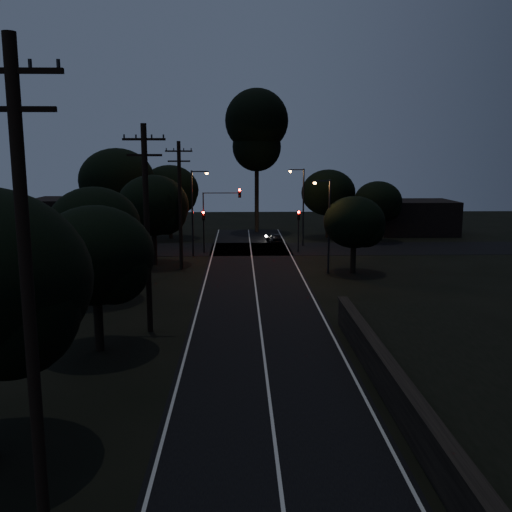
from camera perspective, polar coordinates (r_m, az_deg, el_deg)
name	(u,v)px	position (r m, az deg, el deg)	size (l,w,h in m)	color
ground	(281,489)	(17.62, 2.48, -22.26)	(160.00, 160.00, 0.00)	black
road_surface	(253,271)	(46.93, -0.26, -1.47)	(60.00, 70.00, 0.03)	black
retaining_wall	(501,418)	(21.79, 23.34, -14.62)	(6.93, 26.00, 1.60)	black
utility_pole_near	(28,296)	(14.09, -21.85, -3.70)	(2.20, 0.30, 12.00)	black
utility_pole_mid	(147,226)	(30.45, -10.87, 2.97)	(2.20, 0.30, 11.00)	black
utility_pole_far	(180,203)	(47.25, -7.61, 5.24)	(2.20, 0.30, 10.50)	black
tree_left_b	(99,258)	(27.96, -15.44, -0.20)	(5.58, 5.58, 7.10)	black
tree_left_c	(97,228)	(38.12, -15.58, 2.76)	(5.88, 5.88, 7.42)	black
tree_left_d	(155,207)	(49.43, -10.02, 4.85)	(6.11, 6.11, 7.76)	black
tree_far_nw	(172,191)	(65.28, -8.44, 6.44)	(6.54, 6.54, 8.29)	black
tree_far_w	(120,182)	(62.03, -13.49, 7.20)	(7.93, 7.93, 10.11)	black
tree_far_ne	(330,194)	(65.68, 7.44, 6.19)	(6.15, 6.15, 7.77)	black
tree_far_e	(380,203)	(63.81, 12.27, 5.24)	(5.19, 5.19, 6.59)	black
tree_right_a	(357,224)	(46.02, 10.02, 3.21)	(4.88, 4.88, 6.21)	black
tall_pine	(257,129)	(69.93, 0.07, 12.57)	(7.58, 7.58, 17.22)	black
building_left	(78,217)	(69.82, -17.38, 3.71)	(10.00, 8.00, 4.40)	black
building_right	(415,217)	(71.44, 15.57, 3.77)	(9.00, 7.00, 4.00)	black
signal_left	(204,224)	(55.33, -5.26, 3.23)	(0.28, 0.35, 4.10)	black
signal_right	(298,223)	(55.52, 4.27, 3.26)	(0.28, 0.35, 4.10)	black
signal_mast	(221,208)	(55.09, -3.53, 4.79)	(3.70, 0.35, 6.25)	black
streetlight_a	(194,207)	(53.22, -6.19, 4.89)	(1.66, 0.26, 8.00)	black
streetlight_b	(302,202)	(59.38, 4.58, 5.45)	(1.66, 0.26, 8.00)	black
streetlight_c	(327,219)	(45.66, 7.12, 3.65)	(1.46, 0.26, 7.50)	black
car	(274,238)	(61.60, 1.86, 1.81)	(1.26, 3.14, 1.07)	black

